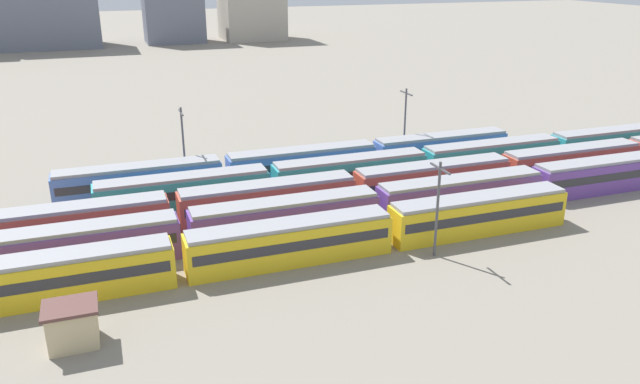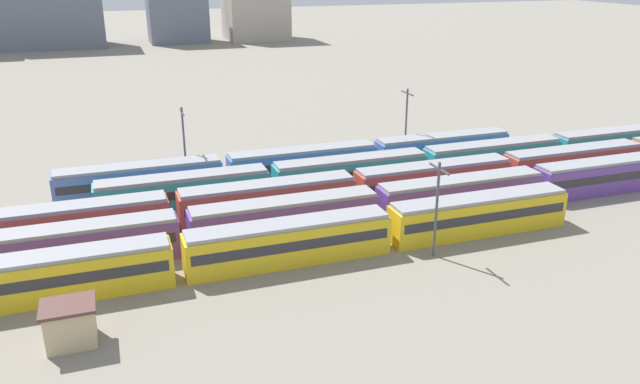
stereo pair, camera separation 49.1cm
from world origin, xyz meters
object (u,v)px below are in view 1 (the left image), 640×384
(train_track_0, at_px, (290,242))
(catenary_pole_2, at_px, (438,204))
(train_track_2, at_px, (433,179))
(signal_hut, at_px, (72,325))
(train_track_3, at_px, (491,156))
(catenary_pole_1, at_px, (183,141))
(train_track_4, at_px, (302,163))
(catenary_pole_3, at_px, (405,121))
(train_track_1, at_px, (460,194))

(train_track_0, relative_size, catenary_pole_2, 6.38)
(train_track_0, xyz_separation_m, train_track_2, (19.79, 10.40, 0.00))
(catenary_pole_2, relative_size, signal_hut, 2.43)
(train_track_3, distance_m, catenary_pole_2, 26.50)
(train_track_0, relative_size, train_track_3, 0.60)
(train_track_3, distance_m, catenary_pole_1, 37.46)
(catenary_pole_2, xyz_separation_m, signal_hut, (-29.99, -3.82, -3.35))
(train_track_4, xyz_separation_m, catenary_pole_2, (4.49, -23.95, 2.99))
(train_track_2, xyz_separation_m, catenary_pole_2, (-7.36, -13.55, 2.99))
(train_track_2, xyz_separation_m, train_track_3, (11.13, 5.20, 0.00))
(train_track_0, relative_size, catenary_pole_3, 5.92)
(train_track_1, relative_size, train_track_4, 1.68)
(train_track_2, bearing_deg, train_track_4, 138.73)
(train_track_1, height_order, train_track_4, same)
(train_track_0, bearing_deg, catenary_pole_3, 45.81)
(catenary_pole_1, bearing_deg, train_track_0, -77.16)
(train_track_2, distance_m, train_track_4, 15.77)
(train_track_4, height_order, signal_hut, train_track_4)
(train_track_2, relative_size, train_track_4, 1.68)
(catenary_pole_1, xyz_separation_m, catenary_pole_2, (17.89, -27.11, -0.16))
(train_track_1, distance_m, train_track_3, 15.04)
(train_track_2, bearing_deg, catenary_pole_1, 151.76)
(train_track_0, relative_size, train_track_1, 0.60)
(catenary_pole_2, bearing_deg, train_track_3, 45.40)
(catenary_pole_1, xyz_separation_m, signal_hut, (-12.09, -30.94, -3.51))
(catenary_pole_2, bearing_deg, signal_hut, -172.73)
(train_track_0, height_order, train_track_1, same)
(train_track_4, height_order, catenary_pole_3, catenary_pole_3)
(train_track_1, height_order, signal_hut, train_track_1)
(catenary_pole_3, bearing_deg, train_track_1, -98.77)
(train_track_1, xyz_separation_m, catenary_pole_1, (-25.52, 18.76, 3.16))
(train_track_0, xyz_separation_m, catenary_pole_2, (12.43, -3.15, 2.99))
(catenary_pole_3, relative_size, signal_hut, 2.62)
(catenary_pole_2, bearing_deg, train_track_1, 47.58)
(catenary_pole_2, bearing_deg, train_track_0, 165.78)
(catenary_pole_1, bearing_deg, signal_hut, -111.35)
(catenary_pole_2, bearing_deg, catenary_pole_3, 68.61)
(train_track_4, distance_m, signal_hut, 37.70)
(train_track_3, height_order, catenary_pole_2, catenary_pole_2)
(signal_hut, bearing_deg, catenary_pole_2, 7.27)
(catenary_pole_1, relative_size, catenary_pole_2, 1.04)
(catenary_pole_1, height_order, signal_hut, catenary_pole_1)
(train_track_4, bearing_deg, signal_hut, -132.55)
(train_track_3, height_order, catenary_pole_3, catenary_pole_3)
(catenary_pole_3, bearing_deg, train_track_4, -169.56)
(train_track_2, relative_size, catenary_pole_3, 9.93)
(catenary_pole_1, distance_m, signal_hut, 33.40)
(train_track_4, height_order, catenary_pole_1, catenary_pole_1)
(train_track_1, bearing_deg, signal_hut, -162.07)
(train_track_0, distance_m, train_track_1, 20.73)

